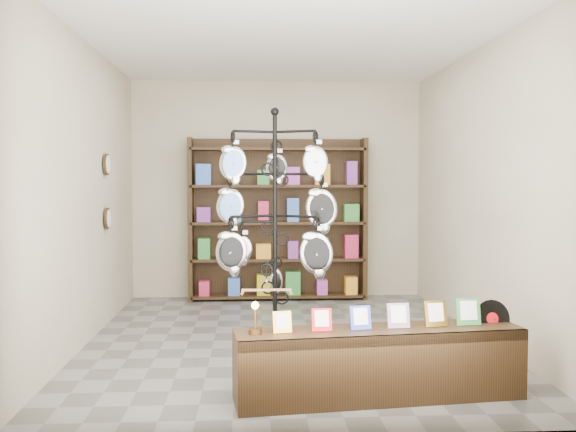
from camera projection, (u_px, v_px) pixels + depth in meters
name	position (u px, v px, depth m)	size (l,w,h in m)	color
ground	(288.00, 340.00, 6.53)	(5.00, 5.00, 0.00)	slate
room_envelope	(288.00, 158.00, 6.43)	(5.00, 5.00, 5.00)	beige
display_tree	(275.00, 216.00, 5.64)	(1.16, 1.02, 2.26)	black
front_shelf	(379.00, 363.00, 4.73)	(2.17, 0.68, 0.75)	black
back_shelving	(278.00, 224.00, 8.76)	(2.42, 0.36, 2.20)	black
wall_clocks	(107.00, 191.00, 7.13)	(0.03, 0.24, 0.84)	black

